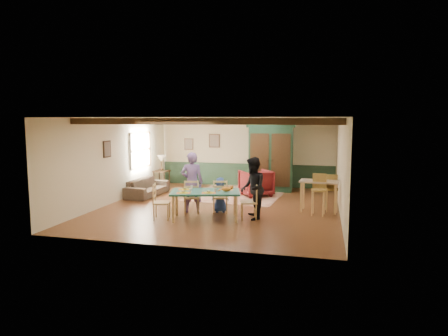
% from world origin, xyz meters
% --- Properties ---
extents(floor, '(8.00, 8.00, 0.00)m').
position_xyz_m(floor, '(0.00, 0.00, 0.00)').
color(floor, '#542C17').
rests_on(floor, ground).
extents(wall_back, '(7.00, 0.02, 2.70)m').
position_xyz_m(wall_back, '(0.00, 4.00, 1.35)').
color(wall_back, beige).
rests_on(wall_back, floor).
extents(wall_left, '(0.02, 8.00, 2.70)m').
position_xyz_m(wall_left, '(-3.50, 0.00, 1.35)').
color(wall_left, beige).
rests_on(wall_left, floor).
extents(wall_right, '(0.02, 8.00, 2.70)m').
position_xyz_m(wall_right, '(3.50, 0.00, 1.35)').
color(wall_right, beige).
rests_on(wall_right, floor).
extents(ceiling, '(7.00, 8.00, 0.02)m').
position_xyz_m(ceiling, '(0.00, 0.00, 2.70)').
color(ceiling, white).
rests_on(ceiling, wall_back).
extents(wainscot_back, '(6.95, 0.03, 0.90)m').
position_xyz_m(wainscot_back, '(0.00, 3.98, 0.45)').
color(wainscot_back, '#1A3020').
rests_on(wainscot_back, floor).
extents(ceiling_beam_front, '(6.95, 0.16, 0.16)m').
position_xyz_m(ceiling_beam_front, '(0.00, -2.30, 2.61)').
color(ceiling_beam_front, black).
rests_on(ceiling_beam_front, ceiling).
extents(ceiling_beam_mid, '(6.95, 0.16, 0.16)m').
position_xyz_m(ceiling_beam_mid, '(0.00, 0.40, 2.61)').
color(ceiling_beam_mid, black).
rests_on(ceiling_beam_mid, ceiling).
extents(ceiling_beam_back, '(6.95, 0.16, 0.16)m').
position_xyz_m(ceiling_beam_back, '(0.00, 3.00, 2.61)').
color(ceiling_beam_back, black).
rests_on(ceiling_beam_back, ceiling).
extents(window_left, '(0.06, 1.60, 1.30)m').
position_xyz_m(window_left, '(-3.47, 1.70, 1.55)').
color(window_left, white).
rests_on(window_left, wall_left).
extents(picture_left_wall, '(0.04, 0.42, 0.52)m').
position_xyz_m(picture_left_wall, '(-3.47, -0.60, 1.75)').
color(picture_left_wall, '#81715D').
rests_on(picture_left_wall, wall_left).
extents(picture_back_a, '(0.45, 0.04, 0.55)m').
position_xyz_m(picture_back_a, '(-1.30, 3.97, 1.80)').
color(picture_back_a, '#81715D').
rests_on(picture_back_a, wall_back).
extents(picture_back_b, '(0.38, 0.04, 0.48)m').
position_xyz_m(picture_back_b, '(-2.40, 3.97, 1.65)').
color(picture_back_b, '#81715D').
rests_on(picture_back_b, wall_back).
extents(dining_table, '(2.02, 1.44, 0.76)m').
position_xyz_m(dining_table, '(-0.02, -1.61, 0.38)').
color(dining_table, '#1C594D').
rests_on(dining_table, floor).
extents(dining_chair_far_left, '(0.52, 0.54, 0.96)m').
position_xyz_m(dining_chair_far_left, '(-0.60, -1.01, 0.48)').
color(dining_chair_far_left, tan).
rests_on(dining_chair_far_left, floor).
extents(dining_chair_far_right, '(0.52, 0.54, 0.96)m').
position_xyz_m(dining_chair_far_right, '(0.18, -0.80, 0.48)').
color(dining_chair_far_right, tan).
rests_on(dining_chair_far_right, floor).
extents(dining_chair_end_left, '(0.54, 0.52, 0.96)m').
position_xyz_m(dining_chair_end_left, '(-1.14, -1.90, 0.48)').
color(dining_chair_end_left, tan).
rests_on(dining_chair_end_left, floor).
extents(dining_chair_end_right, '(0.54, 0.52, 0.96)m').
position_xyz_m(dining_chair_end_right, '(1.10, -1.31, 0.48)').
color(dining_chair_end_right, tan).
rests_on(dining_chair_end_right, floor).
extents(person_man, '(0.72, 0.57, 1.74)m').
position_xyz_m(person_man, '(-0.62, -0.93, 0.87)').
color(person_man, '#6C4F88').
rests_on(person_man, floor).
extents(person_woman, '(0.82, 0.94, 1.67)m').
position_xyz_m(person_woman, '(1.20, -1.28, 0.83)').
color(person_woman, black).
rests_on(person_woman, floor).
extents(person_child, '(0.56, 0.44, 1.02)m').
position_xyz_m(person_child, '(0.16, -0.72, 0.51)').
color(person_child, navy).
rests_on(person_child, floor).
extents(cat, '(0.39, 0.23, 0.18)m').
position_xyz_m(cat, '(0.54, -1.56, 0.85)').
color(cat, orange).
rests_on(cat, dining_table).
extents(place_setting_near_left, '(0.47, 0.40, 0.11)m').
position_xyz_m(place_setting_near_left, '(-0.49, -1.99, 0.81)').
color(place_setting_near_left, yellow).
rests_on(place_setting_near_left, dining_table).
extents(place_setting_near_center, '(0.47, 0.40, 0.11)m').
position_xyz_m(place_setting_near_center, '(0.14, -1.82, 0.81)').
color(place_setting_near_center, yellow).
rests_on(place_setting_near_center, dining_table).
extents(place_setting_far_left, '(0.47, 0.40, 0.11)m').
position_xyz_m(place_setting_far_left, '(-0.62, -1.50, 0.81)').
color(place_setting_far_left, yellow).
rests_on(place_setting_far_left, dining_table).
extents(place_setting_far_right, '(0.47, 0.40, 0.11)m').
position_xyz_m(place_setting_far_right, '(0.45, -1.22, 0.81)').
color(place_setting_far_right, yellow).
rests_on(place_setting_far_right, dining_table).
extents(area_rug, '(3.32, 3.85, 0.01)m').
position_xyz_m(area_rug, '(0.07, 2.15, 0.01)').
color(area_rug, beige).
rests_on(area_rug, floor).
extents(armoire, '(1.78, 0.76, 2.48)m').
position_xyz_m(armoire, '(1.12, 3.09, 1.24)').
color(armoire, '#143421').
rests_on(armoire, floor).
extents(armchair, '(1.37, 1.38, 0.91)m').
position_xyz_m(armchair, '(0.75, 1.97, 0.46)').
color(armchair, '#420D11').
rests_on(armchair, floor).
extents(sofa, '(0.89, 2.06, 0.59)m').
position_xyz_m(sofa, '(-2.97, 1.13, 0.30)').
color(sofa, '#3B3025').
rests_on(sofa, floor).
extents(end_table, '(0.58, 0.58, 0.66)m').
position_xyz_m(end_table, '(-3.16, 2.88, 0.33)').
color(end_table, black).
rests_on(end_table, floor).
extents(table_lamp, '(0.36, 0.36, 0.60)m').
position_xyz_m(table_lamp, '(-3.16, 2.88, 0.96)').
color(table_lamp, tan).
rests_on(table_lamp, end_table).
extents(counter_table, '(1.14, 0.73, 0.91)m').
position_xyz_m(counter_table, '(2.91, 0.03, 0.45)').
color(counter_table, '#C5B099').
rests_on(counter_table, floor).
extents(bar_stool_left, '(0.45, 0.49, 1.15)m').
position_xyz_m(bar_stool_left, '(2.90, -0.39, 0.57)').
color(bar_stool_left, '#A1823E').
rests_on(bar_stool_left, floor).
extents(bar_stool_right, '(0.41, 0.44, 1.05)m').
position_xyz_m(bar_stool_right, '(3.27, 0.18, 0.53)').
color(bar_stool_right, '#A1823E').
rests_on(bar_stool_right, floor).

